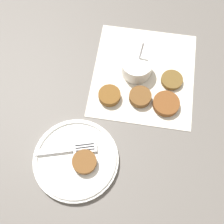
{
  "coord_description": "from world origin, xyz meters",
  "views": [
    {
      "loc": [
        -0.45,
        -0.05,
        0.8
      ],
      "look_at": [
        -0.13,
        0.06,
        0.02
      ],
      "focal_mm": 50.0,
      "sensor_mm": 36.0,
      "label": 1
    }
  ],
  "objects_px": {
    "sauce_bowl": "(137,67)",
    "fritter_on_plate": "(84,162)",
    "serving_plate": "(76,160)",
    "fork": "(73,149)"
  },
  "relations": [
    {
      "from": "fritter_on_plate",
      "to": "fork",
      "type": "distance_m",
      "value": 0.05
    },
    {
      "from": "sauce_bowl",
      "to": "serving_plate",
      "type": "relative_size",
      "value": 0.44
    },
    {
      "from": "fork",
      "to": "serving_plate",
      "type": "bearing_deg",
      "value": -143.83
    },
    {
      "from": "sauce_bowl",
      "to": "serving_plate",
      "type": "height_order",
      "value": "sauce_bowl"
    },
    {
      "from": "fritter_on_plate",
      "to": "serving_plate",
      "type": "bearing_deg",
      "value": 83.78
    },
    {
      "from": "serving_plate",
      "to": "fork",
      "type": "bearing_deg",
      "value": 36.17
    },
    {
      "from": "fritter_on_plate",
      "to": "fork",
      "type": "relative_size",
      "value": 0.41
    },
    {
      "from": "sauce_bowl",
      "to": "serving_plate",
      "type": "bearing_deg",
      "value": 166.63
    },
    {
      "from": "sauce_bowl",
      "to": "fritter_on_plate",
      "type": "height_order",
      "value": "sauce_bowl"
    },
    {
      "from": "serving_plate",
      "to": "fritter_on_plate",
      "type": "relative_size",
      "value": 3.56
    }
  ]
}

